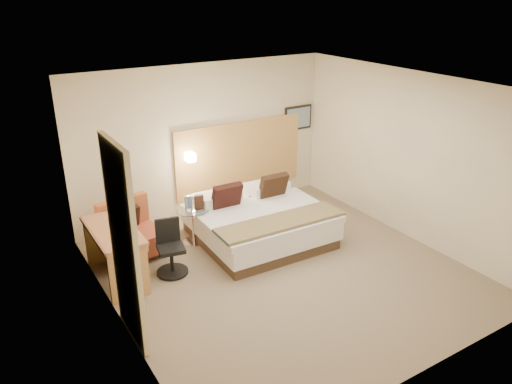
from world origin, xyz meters
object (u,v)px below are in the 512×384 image
lounge_chair (132,235)px  desk (115,239)px  side_table (193,224)px  desk_chair (171,252)px  bed (259,221)px

lounge_chair → desk: (-0.39, -0.55, 0.28)m
side_table → desk: 1.46m
desk_chair → desk: bearing=161.2°
bed → desk_chair: size_ratio=2.57×
bed → side_table: (-0.96, 0.44, 0.01)m
bed → side_table: bearing=155.2°
desk → lounge_chair: bearing=54.5°
bed → desk: (-2.33, 0.03, 0.31)m
bed → desk_chair: (-1.63, -0.21, 0.01)m
lounge_chair → desk: size_ratio=0.73×
side_table → desk_chair: 0.94m
bed → lounge_chair: (-1.94, 0.58, 0.03)m
side_table → bed: bearing=-24.8°
bed → desk_chair: bearing=-172.6°
side_table → lounge_chair: bearing=172.3°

